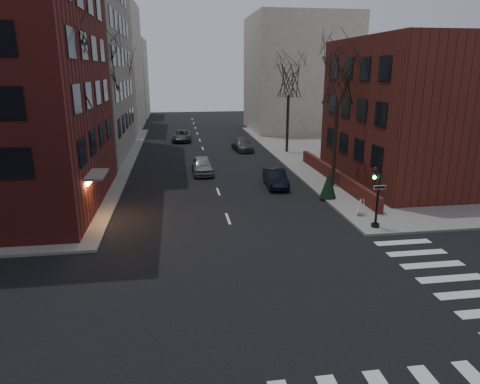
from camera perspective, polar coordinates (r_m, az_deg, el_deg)
name	(u,v)px	position (r m, az deg, el deg)	size (l,w,h in m)	color
ground	(270,337)	(15.30, 4.08, -18.70)	(160.00, 160.00, 0.00)	black
sidewalk_far_right	(470,151)	(53.61, 28.29, 4.89)	(44.00, 44.00, 0.15)	gray
building_left_tan	(21,11)	(48.64, -27.16, 20.67)	(18.00, 18.00, 28.00)	gray
building_right_brick	(427,112)	(36.89, 23.61, 9.77)	(12.00, 14.00, 11.00)	#59201A
low_wall_right	(334,175)	(34.48, 12.47, 2.17)	(0.35, 16.00, 1.00)	#59201A
building_distant_la	(90,67)	(68.33, -19.40, 15.45)	(14.00, 16.00, 18.00)	beige
building_distant_ra	(299,74)	(64.76, 7.85, 15.30)	(14.00, 14.00, 16.00)	beige
building_distant_lb	(119,79)	(84.87, -15.80, 14.34)	(10.00, 12.00, 14.00)	beige
traffic_signal	(377,197)	(24.78, 17.77, -0.66)	(0.76, 0.44, 4.00)	black
tree_left_a	(68,73)	(26.91, -21.92, 14.45)	(4.18, 4.18, 10.26)	#2D231C
tree_left_b	(102,67)	(38.70, -17.95, 15.63)	(4.40, 4.40, 10.80)	#2D231C
tree_left_c	(122,75)	(52.58, -15.45, 14.78)	(3.96, 3.96, 9.72)	#2D231C
tree_right_a	(339,79)	(32.42, 13.06, 14.47)	(3.96, 3.96, 9.72)	#2D231C
tree_right_b	(289,80)	(45.77, 6.53, 14.57)	(3.74, 3.74, 9.18)	#2D231C
streetlamp_near	(107,129)	(34.94, -17.33, 8.00)	(0.36, 0.36, 6.28)	black
streetlamp_far	(131,107)	(54.69, -14.28, 10.90)	(0.36, 0.36, 6.28)	black
parked_sedan	(275,178)	(32.87, 4.75, 1.87)	(1.44, 4.12, 1.36)	black
car_lane_silver	(202,165)	(37.00, -5.06, 3.56)	(1.74, 4.31, 1.47)	gray
car_lane_gray	(242,145)	(47.57, 0.33, 6.31)	(1.79, 4.41, 1.28)	#404145
car_lane_far	(182,136)	(54.40, -7.78, 7.44)	(2.24, 4.86, 1.35)	#3D3E42
sandwich_board	(362,207)	(27.06, 15.91, -1.96)	(0.42, 0.59, 0.95)	white
evergreen_shrub	(328,185)	(29.92, 11.71, 0.97)	(1.13, 1.13, 1.88)	black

